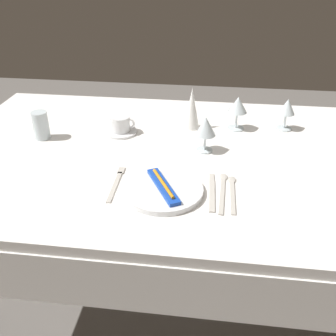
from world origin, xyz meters
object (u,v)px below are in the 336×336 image
fork_outer (116,182)px  napkin_folded (192,108)px  wine_glass_centre (238,106)px  dinner_knife (212,193)px  spoon_dessert (232,190)px  coffee_cup_left (121,124)px  wine_glass_left (206,127)px  spoon_soup (223,188)px  wine_glass_right (287,108)px  toothbrush_package (163,186)px  dinner_plate (163,190)px  drink_tumbler (41,125)px

fork_outer → napkin_folded: bearing=65.5°
wine_glass_centre → dinner_knife: bearing=-99.7°
fork_outer → spoon_dessert: 0.38m
fork_outer → spoon_dessert: spoon_dessert is taller
spoon_dessert → coffee_cup_left: bearing=140.4°
coffee_cup_left → wine_glass_left: 0.37m
spoon_soup → wine_glass_right: bearing=62.6°
coffee_cup_left → wine_glass_centre: size_ratio=0.72×
toothbrush_package → wine_glass_left: bearing=68.7°
toothbrush_package → wine_glass_left: size_ratio=1.46×
dinner_plate → dinner_knife: bearing=5.7°
dinner_knife → wine_glass_left: bearing=97.4°
dinner_knife → spoon_soup: size_ratio=0.93×
wine_glass_centre → wine_glass_right: bearing=6.6°
wine_glass_centre → toothbrush_package: bearing=-114.9°
wine_glass_centre → drink_tumbler: 0.80m
dinner_knife → toothbrush_package: bearing=-174.3°
coffee_cup_left → napkin_folded: bearing=17.1°
dinner_knife → wine_glass_centre: bearing=80.3°
wine_glass_centre → napkin_folded: napkin_folded is taller
wine_glass_centre → wine_glass_right: size_ratio=1.06×
dinner_plate → spoon_soup: dinner_plate is taller
spoon_soup → coffee_cup_left: bearing=138.9°
dinner_plate → coffee_cup_left: 0.47m
spoon_dessert → coffee_cup_left: (-0.45, 0.37, 0.04)m
wine_glass_centre → coffee_cup_left: bearing=-167.9°
spoon_soup → wine_glass_centre: (0.05, 0.47, 0.10)m
spoon_dessert → drink_tumbler: size_ratio=1.88×
dinner_plate → wine_glass_left: (0.12, 0.30, 0.09)m
toothbrush_package → spoon_soup: size_ratio=0.87×
toothbrush_package → drink_tumbler: bearing=148.6°
wine_glass_right → wine_glass_left: bearing=-143.7°
drink_tumbler → toothbrush_package: bearing=-31.4°
toothbrush_package → dinner_knife: toothbrush_package is taller
fork_outer → wine_glass_right: 0.79m
spoon_soup → coffee_cup_left: (-0.42, 0.37, 0.04)m
spoon_soup → wine_glass_centre: size_ratio=1.63×
wine_glass_centre → drink_tumbler: (-0.77, -0.19, -0.05)m
dinner_plate → napkin_folded: size_ratio=1.43×
dinner_knife → wine_glass_right: size_ratio=1.61×
wine_glass_left → wine_glass_right: 0.40m
toothbrush_package → fork_outer: bearing=167.2°
toothbrush_package → spoon_dessert: size_ratio=0.96×
spoon_soup → drink_tumbler: size_ratio=2.06×
coffee_cup_left → spoon_dessert: bearing=-39.6°
wine_glass_left → napkin_folded: (-0.06, 0.20, -0.01)m
wine_glass_right → wine_glass_centre: bearing=-173.4°
drink_tumbler → spoon_dessert: bearing=-20.8°
wine_glass_centre → wine_glass_right: (0.20, 0.02, -0.01)m
toothbrush_package → wine_glass_left: (0.12, 0.30, 0.07)m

